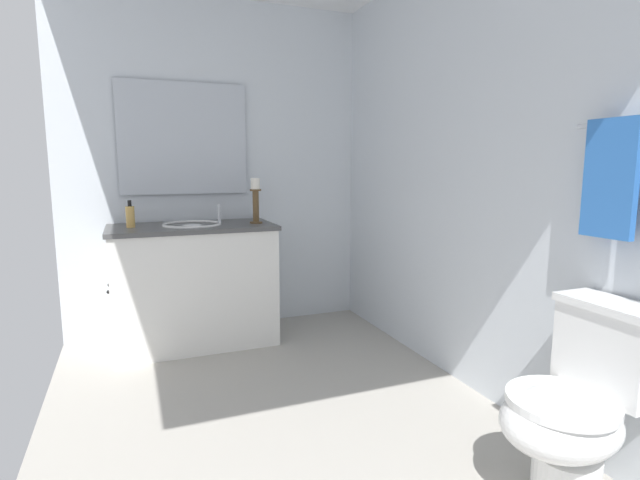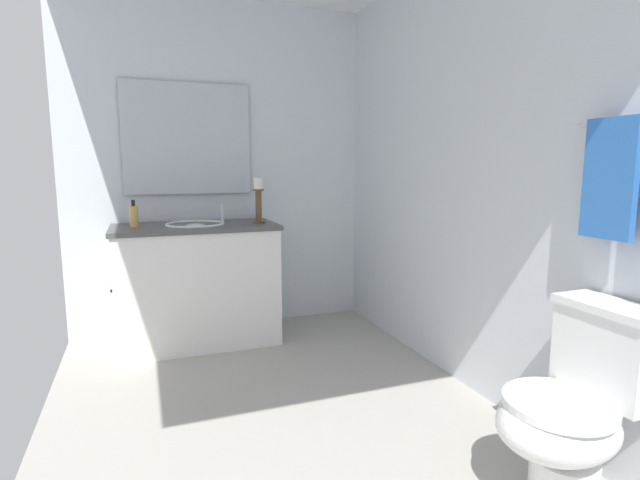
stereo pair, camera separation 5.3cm
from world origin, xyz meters
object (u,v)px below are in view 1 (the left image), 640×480
at_px(candle_holder_tall, 256,199).
at_px(toilet, 575,407).
at_px(vanity_cabinet, 194,285).
at_px(soap_bottle, 130,216).
at_px(sink_basin, 192,231).
at_px(towel_near_vanity, 610,179).
at_px(mirror, 184,139).

bearing_deg(candle_holder_tall, toilet, 16.92).
distance_m(vanity_cabinet, soap_bottle, 0.63).
bearing_deg(soap_bottle, sink_basin, 87.53).
bearing_deg(towel_near_vanity, mirror, -151.43).
bearing_deg(mirror, toilet, 23.77).
xyz_separation_m(sink_basin, towel_near_vanity, (2.09, 1.29, 0.39)).
height_order(mirror, candle_holder_tall, mirror).
xyz_separation_m(mirror, candle_holder_tall, (0.33, 0.44, -0.43)).
bearing_deg(toilet, mirror, -156.23).
distance_m(vanity_cabinet, toilet, 2.44).
relative_size(mirror, soap_bottle, 5.03).
distance_m(sink_basin, candle_holder_tall, 0.49).
height_order(vanity_cabinet, towel_near_vanity, towel_near_vanity).
xyz_separation_m(sink_basin, soap_bottle, (-0.02, -0.39, 0.11)).
distance_m(vanity_cabinet, towel_near_vanity, 2.58).
height_order(vanity_cabinet, mirror, mirror).
bearing_deg(mirror, vanity_cabinet, -0.01).
relative_size(mirror, candle_holder_tall, 2.84).
bearing_deg(mirror, soap_bottle, -56.15).
bearing_deg(soap_bottle, vanity_cabinet, 87.52).
bearing_deg(sink_basin, mirror, -179.80).
distance_m(sink_basin, mirror, 0.69).
height_order(mirror, towel_near_vanity, mirror).
height_order(candle_holder_tall, towel_near_vanity, towel_near_vanity).
xyz_separation_m(vanity_cabinet, towel_near_vanity, (2.09, 1.29, 0.77)).
bearing_deg(soap_bottle, toilet, 33.85).
xyz_separation_m(toilet, towel_near_vanity, (-0.10, 0.20, 0.83)).
relative_size(sink_basin, candle_holder_tall, 1.26).
height_order(vanity_cabinet, sink_basin, sink_basin).
height_order(vanity_cabinet, candle_holder_tall, candle_holder_tall).
relative_size(soap_bottle, towel_near_vanity, 0.40).
xyz_separation_m(candle_holder_tall, toilet, (2.13, 0.65, -0.65)).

